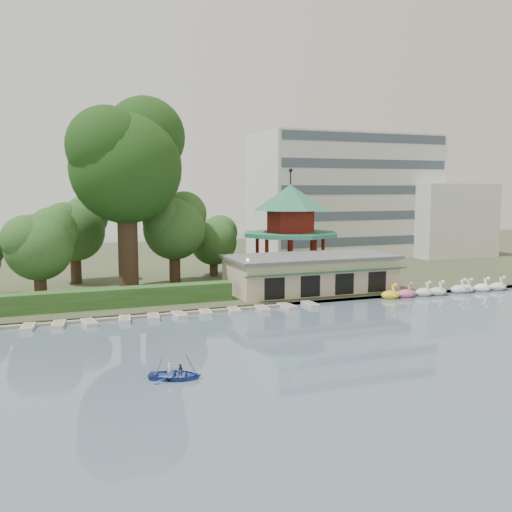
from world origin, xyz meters
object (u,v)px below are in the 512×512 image
rowboat_with_passengers (175,371)px  boathouse (311,273)px  dock (113,318)px  pavilion (290,221)px  big_tree (127,158)px

rowboat_with_passengers → boathouse: bearing=48.0°
dock → pavilion: pavilion is taller
dock → rowboat_with_passengers: 18.00m
boathouse → rowboat_with_passengers: boathouse is taller
boathouse → rowboat_with_passengers: bearing=-132.0°
boathouse → rowboat_with_passengers: size_ratio=3.43×
pavilion → big_tree: size_ratio=0.63×
dock → big_tree: bearing=74.0°
dock → boathouse: bearing=12.2°
big_tree → rowboat_with_passengers: bearing=-93.2°
dock → big_tree: 18.67m
big_tree → dock: bearing=-106.0°
dock → rowboat_with_passengers: bearing=-85.0°
dock → pavilion: bearing=31.7°
dock → rowboat_with_passengers: size_ratio=6.26×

